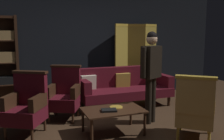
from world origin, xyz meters
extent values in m
plane|color=#3D2819|center=(0.00, 0.00, 0.00)|extent=(10.00, 10.00, 0.00)
cube|color=black|center=(0.00, 2.45, 1.40)|extent=(7.20, 0.10, 2.80)
cube|color=#B29338|center=(0.81, 2.24, 0.95)|extent=(0.43, 0.22, 1.90)
cube|color=gold|center=(0.81, 2.24, 1.87)|extent=(0.44, 0.22, 0.06)
cube|color=#B29338|center=(1.23, 2.26, 0.95)|extent=(0.44, 0.19, 1.90)
cube|color=gold|center=(1.23, 2.26, 1.87)|extent=(0.44, 0.20, 0.06)
cube|color=#B29338|center=(1.66, 2.26, 0.95)|extent=(0.44, 0.20, 1.90)
cube|color=gold|center=(1.66, 2.26, 1.87)|extent=(0.44, 0.21, 0.06)
cube|color=#382114|center=(-1.73, 2.18, 1.02)|extent=(0.06, 0.32, 2.05)
cube|color=#382114|center=(-2.15, 2.18, 0.06)|extent=(0.86, 0.30, 0.02)
cylinder|color=#382114|center=(-0.40, 1.05, 0.11)|extent=(0.07, 0.07, 0.22)
cylinder|color=#382114|center=(1.50, 1.05, 0.11)|extent=(0.07, 0.07, 0.22)
cylinder|color=#382114|center=(-0.40, 1.65, 0.11)|extent=(0.07, 0.07, 0.22)
cylinder|color=#382114|center=(1.50, 1.65, 0.11)|extent=(0.07, 0.07, 0.22)
cube|color=#4C0F19|center=(0.55, 1.35, 0.32)|extent=(2.10, 0.76, 0.20)
cube|color=#4C0F19|center=(0.55, 1.66, 0.65)|extent=(2.10, 0.18, 0.46)
cube|color=#4C0F19|center=(-0.43, 1.35, 0.55)|extent=(0.16, 0.68, 0.26)
cube|color=#4C0F19|center=(1.53, 1.35, 0.55)|extent=(0.16, 0.68, 0.26)
cube|color=beige|center=(-0.28, 1.55, 0.57)|extent=(0.35, 0.16, 0.35)
cube|color=#B79338|center=(0.55, 1.55, 0.57)|extent=(0.35, 0.16, 0.35)
cube|color=maroon|center=(1.38, 1.55, 0.57)|extent=(0.35, 0.17, 0.35)
cylinder|color=#382114|center=(-0.74, -0.30, 0.20)|extent=(0.04, 0.04, 0.39)
cylinder|color=#382114|center=(0.16, -0.30, 0.20)|extent=(0.04, 0.04, 0.39)
cylinder|color=#382114|center=(-0.74, 0.24, 0.20)|extent=(0.04, 0.04, 0.39)
cylinder|color=#382114|center=(0.16, 0.24, 0.20)|extent=(0.04, 0.04, 0.39)
cube|color=#382114|center=(-0.29, -0.03, 0.41)|extent=(1.00, 0.64, 0.03)
cylinder|color=gold|center=(1.22, -0.59, 0.11)|extent=(0.04, 0.04, 0.22)
cylinder|color=gold|center=(0.87, -0.29, 0.11)|extent=(0.04, 0.04, 0.22)
cylinder|color=gold|center=(0.92, -0.93, 0.11)|extent=(0.04, 0.04, 0.22)
cylinder|color=gold|center=(0.57, -0.63, 0.11)|extent=(0.04, 0.04, 0.22)
cube|color=tan|center=(0.89, -0.61, 0.34)|extent=(0.79, 0.79, 0.24)
cube|color=tan|center=(0.74, -0.78, 0.73)|extent=(0.50, 0.46, 0.54)
cube|color=gold|center=(0.74, -0.78, 1.02)|extent=(0.54, 0.49, 0.04)
cube|color=gold|center=(1.08, -0.77, 0.57)|extent=(0.40, 0.44, 0.22)
cube|color=gold|center=(0.71, -0.45, 0.57)|extent=(0.40, 0.44, 0.22)
cylinder|color=#382114|center=(-1.98, 0.35, 0.11)|extent=(0.04, 0.04, 0.22)
cylinder|color=#382114|center=(-1.58, 0.11, 0.11)|extent=(0.04, 0.04, 0.22)
cylinder|color=#382114|center=(-1.75, 0.74, 0.11)|extent=(0.04, 0.04, 0.22)
cylinder|color=#382114|center=(-1.35, 0.51, 0.11)|extent=(0.04, 0.04, 0.22)
cube|color=#4C0F19|center=(-1.67, 0.43, 0.34)|extent=(0.77, 0.77, 0.24)
cube|color=#4C0F19|center=(-1.55, 0.63, 0.73)|extent=(0.54, 0.39, 0.54)
cube|color=#382114|center=(-1.55, 0.63, 1.02)|extent=(0.58, 0.42, 0.04)
cube|color=#382114|center=(-1.87, 0.55, 0.57)|extent=(0.33, 0.48, 0.22)
cube|color=#382114|center=(-1.46, 0.31, 0.57)|extent=(0.33, 0.48, 0.22)
cylinder|color=#382114|center=(-1.24, 0.86, 0.11)|extent=(0.04, 0.04, 0.22)
cylinder|color=#382114|center=(-0.83, 0.66, 0.11)|extent=(0.04, 0.04, 0.22)
cylinder|color=#382114|center=(-1.05, 1.27, 0.11)|extent=(0.04, 0.04, 0.22)
cylinder|color=#382114|center=(-0.63, 1.08, 0.11)|extent=(0.04, 0.04, 0.22)
cube|color=#4C0F19|center=(-0.94, 0.97, 0.34)|extent=(0.75, 0.75, 0.24)
cube|color=#4C0F19|center=(-0.84, 1.17, 0.73)|extent=(0.56, 0.35, 0.54)
cube|color=#382114|center=(-0.84, 1.17, 1.02)|extent=(0.60, 0.37, 0.04)
cube|color=#382114|center=(-1.15, 1.07, 0.57)|extent=(0.30, 0.49, 0.22)
cube|color=#382114|center=(-0.72, 0.86, 0.57)|extent=(0.30, 0.49, 0.22)
cylinder|color=black|center=(0.61, 0.26, 0.43)|extent=(0.12, 0.12, 0.86)
cylinder|color=black|center=(0.49, 0.19, 0.43)|extent=(0.12, 0.12, 0.86)
cube|color=maroon|center=(0.55, 0.23, 0.90)|extent=(0.36, 0.29, 0.09)
cube|color=black|center=(0.55, 0.23, 1.15)|extent=(0.45, 0.38, 0.58)
cube|color=white|center=(0.50, 0.32, 1.18)|extent=(0.13, 0.08, 0.41)
cube|color=maroon|center=(0.50, 0.33, 1.41)|extent=(0.09, 0.06, 0.04)
cylinder|color=black|center=(0.77, 0.35, 1.16)|extent=(0.09, 0.09, 0.54)
cylinder|color=black|center=(0.33, 0.11, 1.16)|extent=(0.09, 0.09, 0.54)
sphere|color=tan|center=(0.55, 0.23, 1.56)|extent=(0.20, 0.20, 0.20)
sphere|color=black|center=(0.55, 0.23, 1.61)|extent=(0.18, 0.18, 0.18)
cube|color=black|center=(-0.39, -0.09, 0.44)|extent=(0.28, 0.22, 0.03)
cylinder|color=gold|center=(-0.21, 0.05, 0.43)|extent=(0.22, 0.22, 0.02)
camera|label=1|loc=(-1.75, -3.84, 1.69)|focal=40.87mm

